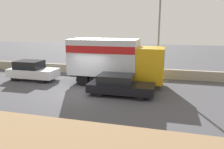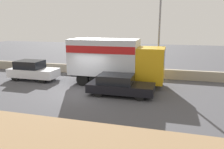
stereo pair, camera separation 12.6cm
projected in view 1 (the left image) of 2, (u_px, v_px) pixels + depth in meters
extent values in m
plane|color=#47474C|center=(83.00, 93.00, 14.83)|extent=(80.00, 80.00, 0.00)
cube|color=#937551|center=(25.00, 137.00, 8.95)|extent=(60.00, 4.14, 0.04)
cube|color=#A39984|center=(106.00, 71.00, 20.10)|extent=(60.00, 0.35, 0.82)
cylinder|color=slate|center=(159.00, 40.00, 17.42)|extent=(0.14, 0.14, 6.67)
cube|color=gold|center=(151.00, 65.00, 15.98)|extent=(1.92, 2.37, 2.51)
cube|color=black|center=(164.00, 58.00, 15.63)|extent=(0.06, 2.02, 1.10)
cube|color=#2D2D33|center=(104.00, 75.00, 17.09)|extent=(5.18, 1.38, 0.25)
cube|color=silver|center=(104.00, 57.00, 16.76)|extent=(5.18, 2.51, 2.67)
cube|color=red|center=(104.00, 48.00, 16.62)|extent=(5.16, 2.53, 0.53)
cylinder|color=black|center=(151.00, 78.00, 17.21)|extent=(0.94, 0.28, 0.94)
cylinder|color=black|center=(149.00, 84.00, 15.29)|extent=(0.94, 0.28, 0.94)
cylinder|color=black|center=(92.00, 74.00, 18.45)|extent=(0.94, 0.28, 0.94)
cylinder|color=black|center=(83.00, 80.00, 16.54)|extent=(0.94, 0.28, 0.94)
cylinder|color=black|center=(103.00, 75.00, 18.19)|extent=(0.94, 0.28, 0.94)
cylinder|color=black|center=(95.00, 81.00, 16.28)|extent=(0.94, 0.28, 0.94)
cube|color=black|center=(121.00, 88.00, 14.29)|extent=(4.31, 1.76, 0.55)
cube|color=black|center=(116.00, 79.00, 14.26)|extent=(2.24, 1.62, 0.57)
cylinder|color=black|center=(143.00, 89.00, 14.72)|extent=(0.63, 0.20, 0.63)
cylinder|color=black|center=(140.00, 96.00, 13.29)|extent=(0.63, 0.20, 0.63)
cylinder|color=black|center=(105.00, 86.00, 15.39)|extent=(0.63, 0.20, 0.63)
cylinder|color=black|center=(98.00, 92.00, 13.95)|extent=(0.63, 0.20, 0.63)
cube|color=silver|center=(33.00, 73.00, 18.23)|extent=(4.06, 1.75, 0.69)
cube|color=black|center=(29.00, 65.00, 18.16)|extent=(2.11, 1.61, 0.66)
cylinder|color=black|center=(52.00, 75.00, 18.68)|extent=(0.72, 0.20, 0.72)
cylinder|color=black|center=(42.00, 79.00, 17.26)|extent=(0.72, 0.20, 0.72)
cylinder|color=black|center=(26.00, 73.00, 19.31)|extent=(0.72, 0.20, 0.72)
cylinder|color=black|center=(15.00, 77.00, 17.89)|extent=(0.72, 0.20, 0.72)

